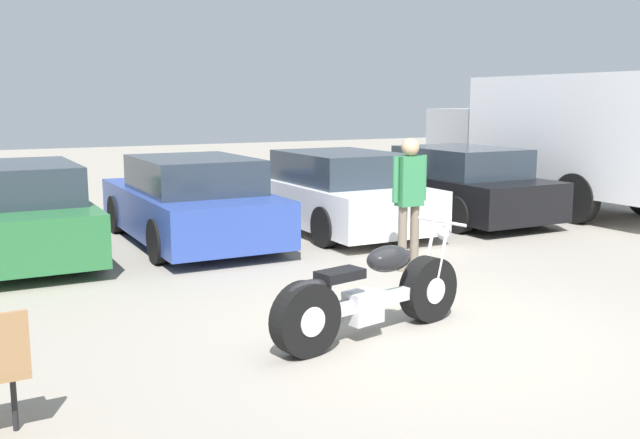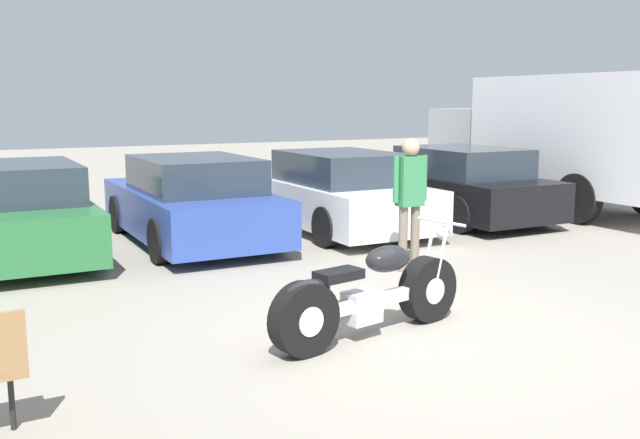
% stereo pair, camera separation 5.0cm
% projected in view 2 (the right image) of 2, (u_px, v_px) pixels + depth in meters
% --- Properties ---
extents(ground_plane, '(60.00, 60.00, 0.00)m').
position_uv_depth(ground_plane, '(427.00, 334.00, 6.90)').
color(ground_plane, gray).
extents(motorcycle, '(2.26, 0.83, 1.03)m').
position_uv_depth(motorcycle, '(368.00, 296.00, 6.75)').
color(motorcycle, black).
rests_on(motorcycle, ground_plane).
extents(parked_car_green, '(1.93, 4.28, 1.37)m').
position_uv_depth(parked_car_green, '(16.00, 213.00, 10.19)').
color(parked_car_green, '#286B38').
rests_on(parked_car_green, ground_plane).
extents(parked_car_blue, '(1.93, 4.28, 1.37)m').
position_uv_depth(parked_car_blue, '(192.00, 202.00, 11.27)').
color(parked_car_blue, '#2D479E').
rests_on(parked_car_blue, ground_plane).
extents(parked_car_white, '(1.93, 4.28, 1.37)m').
position_uv_depth(parked_car_white, '(336.00, 193.00, 12.37)').
color(parked_car_white, white).
rests_on(parked_car_white, ground_plane).
extents(parked_car_black, '(1.93, 4.28, 1.37)m').
position_uv_depth(parked_car_black, '(455.00, 185.00, 13.51)').
color(parked_car_black, black).
rests_on(parked_car_black, ground_plane).
extents(delivery_truck, '(2.22, 6.22, 2.71)m').
position_uv_depth(delivery_truck, '(567.00, 137.00, 14.42)').
color(delivery_truck, silver).
rests_on(delivery_truck, ground_plane).
extents(person_standing, '(0.52, 0.24, 1.76)m').
position_uv_depth(person_standing, '(410.00, 192.00, 9.31)').
color(person_standing, '#726656').
rests_on(person_standing, ground_plane).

